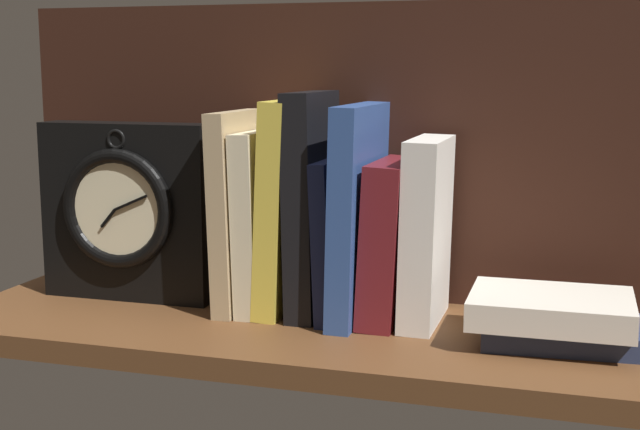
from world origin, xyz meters
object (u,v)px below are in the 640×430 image
(framed_clock, at_px, (126,211))
(book_stack_side, at_px, (556,318))
(book_white_catcher, at_px, (427,231))
(book_navy_bierce, at_px, (336,237))
(book_tan_shortstories, at_px, (239,210))
(book_maroon_dawkins, at_px, (390,241))
(book_black_skeptic, at_px, (312,204))
(book_blue_modern, at_px, (358,212))
(book_yellow_seinlanguage, at_px, (285,207))
(book_cream_twain, at_px, (261,221))

(framed_clock, bearing_deg, book_stack_side, -3.89)
(book_white_catcher, bearing_deg, framed_clock, -178.88)
(book_navy_bierce, bearing_deg, book_tan_shortstories, 180.00)
(framed_clock, bearing_deg, book_maroon_dawkins, 1.26)
(book_maroon_dawkins, bearing_deg, book_tan_shortstories, 180.00)
(book_tan_shortstories, distance_m, book_navy_bierce, 0.12)
(book_black_skeptic, distance_m, framed_clock, 0.23)
(book_maroon_dawkins, xyz_separation_m, book_white_catcher, (0.04, 0.00, 0.01))
(book_navy_bierce, height_order, book_stack_side, book_navy_bierce)
(book_white_catcher, height_order, book_stack_side, book_white_catcher)
(book_black_skeptic, relative_size, book_blue_modern, 1.06)
(book_tan_shortstories, xyz_separation_m, book_yellow_seinlanguage, (0.06, 0.00, 0.01))
(book_navy_bierce, xyz_separation_m, book_maroon_dawkins, (0.06, 0.00, -0.00))
(book_blue_modern, bearing_deg, book_cream_twain, 180.00)
(book_tan_shortstories, xyz_separation_m, framed_clock, (-0.14, -0.01, -0.01))
(book_white_catcher, bearing_deg, book_navy_bierce, 180.00)
(book_cream_twain, height_order, book_navy_bierce, book_cream_twain)
(book_tan_shortstories, xyz_separation_m, book_black_skeptic, (0.09, 0.00, 0.01))
(book_maroon_dawkins, distance_m, framed_clock, 0.33)
(book_tan_shortstories, height_order, book_yellow_seinlanguage, book_yellow_seinlanguage)
(book_white_catcher, relative_size, framed_clock, 0.95)
(book_yellow_seinlanguage, relative_size, book_stack_side, 1.34)
(book_yellow_seinlanguage, distance_m, book_maroon_dawkins, 0.13)
(book_blue_modern, height_order, book_maroon_dawkins, book_blue_modern)
(book_white_catcher, distance_m, book_stack_side, 0.17)
(book_black_skeptic, xyz_separation_m, framed_clock, (-0.23, -0.01, -0.02))
(book_tan_shortstories, height_order, book_cream_twain, book_tan_shortstories)
(book_yellow_seinlanguage, height_order, book_black_skeptic, book_black_skeptic)
(book_navy_bierce, distance_m, book_maroon_dawkins, 0.06)
(book_navy_bierce, xyz_separation_m, framed_clock, (-0.26, -0.01, 0.02))
(book_black_skeptic, bearing_deg, book_cream_twain, 180.00)
(book_yellow_seinlanguage, relative_size, book_maroon_dawkins, 1.37)
(book_tan_shortstories, relative_size, book_navy_bierce, 1.29)
(book_cream_twain, relative_size, book_white_catcher, 1.02)
(book_tan_shortstories, relative_size, book_stack_side, 1.27)
(book_black_skeptic, bearing_deg, book_white_catcher, 0.00)
(book_yellow_seinlanguage, distance_m, book_blue_modern, 0.09)
(book_navy_bierce, bearing_deg, book_maroon_dawkins, 0.00)
(book_tan_shortstories, bearing_deg, book_stack_side, -6.53)
(framed_clock, distance_m, book_stack_side, 0.52)
(book_cream_twain, height_order, book_blue_modern, book_blue_modern)
(book_black_skeptic, distance_m, book_navy_bierce, 0.05)
(book_tan_shortstories, bearing_deg, framed_clock, -177.14)
(book_tan_shortstories, height_order, book_blue_modern, book_blue_modern)
(book_blue_modern, bearing_deg, book_stack_side, -10.71)
(book_tan_shortstories, distance_m, book_black_skeptic, 0.09)
(framed_clock, bearing_deg, book_tan_shortstories, 2.86)
(book_navy_bierce, distance_m, framed_clock, 0.26)
(book_blue_modern, xyz_separation_m, book_white_catcher, (0.08, 0.00, -0.02))
(book_navy_bierce, bearing_deg, book_blue_modern, 0.00)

